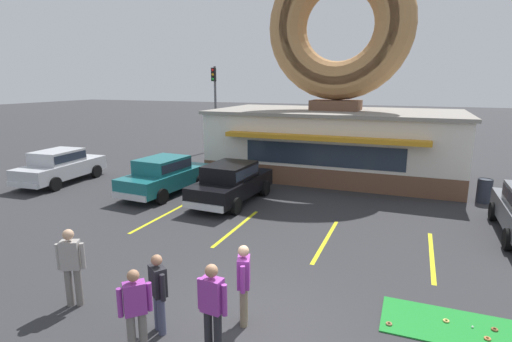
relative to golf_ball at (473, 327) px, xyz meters
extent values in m
plane|color=#2D2D30|center=(-4.14, -1.59, -0.05)|extent=(160.00, 160.00, 0.00)
cube|color=brown|center=(-5.15, 12.41, 0.40)|extent=(12.00, 6.00, 0.90)
cube|color=silver|center=(-5.15, 12.41, 2.00)|extent=(12.00, 6.00, 2.30)
cube|color=gray|center=(-5.15, 12.41, 3.23)|extent=(12.30, 6.30, 0.16)
cube|color=orange|center=(-5.15, 9.11, 2.30)|extent=(9.00, 0.60, 0.20)
cube|color=#232D3D|center=(-5.15, 9.40, 1.50)|extent=(7.20, 0.03, 1.00)
cube|color=brown|center=(-5.15, 12.41, 3.56)|extent=(2.40, 1.80, 0.50)
torus|color=#B27F4C|center=(-5.15, 12.41, 7.36)|extent=(7.10, 1.90, 7.10)
torus|color=#9E6B42|center=(-5.15, 11.99, 7.36)|extent=(6.25, 1.05, 6.24)
cube|color=#1E842D|center=(0.57, -0.08, -0.04)|extent=(4.56, 1.37, 0.03)
torus|color=#D17F47|center=(0.22, -0.30, 0.00)|extent=(0.13, 0.13, 0.04)
torus|color=#A5724C|center=(-1.54, -0.49, 0.00)|extent=(0.13, 0.13, 0.04)
torus|color=brown|center=(0.39, 0.07, 0.00)|extent=(0.13, 0.13, 0.04)
torus|color=#E5C666|center=(-0.47, 0.04, 0.00)|extent=(0.13, 0.13, 0.04)
sphere|color=white|center=(0.00, 0.00, 0.00)|extent=(0.04, 0.04, 0.04)
cube|color=#B2B5BA|center=(-17.02, 5.89, 0.61)|extent=(2.08, 4.52, 0.68)
cube|color=#B2B5BA|center=(-17.01, 5.75, 1.25)|extent=(1.71, 2.21, 0.60)
cube|color=#232D3D|center=(-17.01, 5.75, 1.27)|extent=(1.73, 2.13, 0.36)
cube|color=silver|center=(-17.19, 8.12, 0.37)|extent=(1.67, 0.22, 0.24)
cube|color=silver|center=(-16.86, 3.67, 0.37)|extent=(1.67, 0.22, 0.24)
cylinder|color=black|center=(-18.00, 7.19, 0.27)|extent=(0.27, 0.65, 0.64)
cylinder|color=black|center=(-16.25, 7.32, 0.27)|extent=(0.27, 0.65, 0.64)
cylinder|color=black|center=(-17.80, 4.47, 0.27)|extent=(0.27, 0.65, 0.64)
cylinder|color=black|center=(-16.05, 4.60, 0.27)|extent=(0.27, 0.65, 0.64)
cylinder|color=black|center=(1.44, 7.39, 0.27)|extent=(0.23, 0.64, 0.64)
cylinder|color=black|center=(1.41, 4.66, 0.27)|extent=(0.23, 0.64, 0.64)
cube|color=#196066|center=(-11.27, 6.12, 0.61)|extent=(2.06, 4.51, 0.68)
cube|color=#196066|center=(-11.28, 5.97, 1.25)|extent=(1.70, 2.20, 0.60)
cube|color=#232D3D|center=(-11.28, 5.97, 1.27)|extent=(1.72, 2.12, 0.36)
cube|color=silver|center=(-11.11, 8.34, 0.37)|extent=(1.67, 0.22, 0.24)
cube|color=silver|center=(-11.42, 3.89, 0.37)|extent=(1.67, 0.22, 0.24)
cylinder|color=black|center=(-12.05, 7.54, 0.27)|extent=(0.26, 0.65, 0.64)
cylinder|color=black|center=(-10.30, 7.42, 0.27)|extent=(0.26, 0.65, 0.64)
cylinder|color=black|center=(-12.24, 4.82, 0.27)|extent=(0.26, 0.65, 0.64)
cylinder|color=black|center=(-10.48, 4.70, 0.27)|extent=(0.26, 0.65, 0.64)
cube|color=black|center=(-8.04, 6.05, 0.61)|extent=(1.97, 4.48, 0.68)
cube|color=black|center=(-8.05, 5.90, 1.25)|extent=(1.66, 2.17, 0.60)
cube|color=#232D3D|center=(-8.05, 5.90, 1.27)|extent=(1.68, 2.09, 0.36)
cube|color=silver|center=(-7.93, 8.28, 0.37)|extent=(1.67, 0.18, 0.24)
cube|color=silver|center=(-8.15, 3.82, 0.37)|extent=(1.67, 0.18, 0.24)
cylinder|color=black|center=(-8.86, 7.46, 0.27)|extent=(0.25, 0.65, 0.64)
cylinder|color=black|center=(-7.10, 7.37, 0.27)|extent=(0.25, 0.65, 0.64)
cylinder|color=black|center=(-8.98, 4.73, 0.27)|extent=(0.25, 0.65, 0.64)
cylinder|color=black|center=(-7.23, 4.65, 0.27)|extent=(0.25, 0.65, 0.64)
cylinder|color=#474C66|center=(-5.77, -2.26, 0.34)|extent=(0.15, 0.15, 0.79)
cylinder|color=#474C66|center=(-5.61, -2.37, 0.34)|extent=(0.15, 0.15, 0.79)
cube|color=black|center=(-5.69, -2.32, 1.03)|extent=(0.45, 0.41, 0.58)
cylinder|color=black|center=(-5.89, -2.17, 1.00)|extent=(0.10, 0.10, 0.53)
cylinder|color=black|center=(-5.48, -2.46, 1.00)|extent=(0.10, 0.10, 0.53)
sphere|color=#9E7051|center=(-5.69, -2.32, 1.45)|extent=(0.21, 0.21, 0.21)
cylinder|color=slate|center=(-5.76, -3.07, 0.35)|extent=(0.15, 0.15, 0.79)
cylinder|color=slate|center=(-5.62, -2.93, 0.35)|extent=(0.15, 0.15, 0.79)
cube|color=#8C3393|center=(-5.69, -3.00, 1.03)|extent=(0.44, 0.44, 0.58)
cylinder|color=#8C3393|center=(-5.86, -3.18, 1.00)|extent=(0.10, 0.10, 0.53)
cylinder|color=#8C3393|center=(-5.51, -2.82, 1.00)|extent=(0.10, 0.10, 0.53)
sphere|color=#9E7051|center=(-5.69, -3.00, 1.46)|extent=(0.21, 0.21, 0.21)
cylinder|color=#232328|center=(-4.31, -2.54, 0.38)|extent=(0.15, 0.15, 0.85)
cylinder|color=#232328|center=(-4.51, -2.53, 0.38)|extent=(0.15, 0.15, 0.85)
cube|color=#8C3393|center=(-4.41, -2.54, 1.11)|extent=(0.40, 0.27, 0.62)
cylinder|color=#8C3393|center=(-4.16, -2.56, 1.08)|extent=(0.10, 0.10, 0.57)
cylinder|color=#8C3393|center=(-4.66, -2.51, 1.08)|extent=(0.10, 0.10, 0.57)
sphere|color=#9E7051|center=(-4.41, -2.54, 1.57)|extent=(0.23, 0.23, 0.23)
cylinder|color=#7F7056|center=(-4.31, -1.38, 0.36)|extent=(0.15, 0.15, 0.82)
cylinder|color=#7F7056|center=(-4.24, -1.57, 0.36)|extent=(0.15, 0.15, 0.82)
cube|color=#8C3393|center=(-4.27, -1.47, 1.07)|extent=(0.35, 0.44, 0.60)
cylinder|color=#8C3393|center=(-4.36, -1.24, 1.04)|extent=(0.10, 0.10, 0.55)
cylinder|color=#8C3393|center=(-4.19, -1.71, 1.04)|extent=(0.10, 0.10, 0.55)
sphere|color=tan|center=(-4.27, -1.47, 1.52)|extent=(0.22, 0.22, 0.22)
cylinder|color=slate|center=(-7.88, -2.17, 0.38)|extent=(0.15, 0.15, 0.86)
cylinder|color=slate|center=(-8.06, -2.25, 0.38)|extent=(0.15, 0.15, 0.86)
cube|color=gray|center=(-7.97, -2.21, 1.13)|extent=(0.45, 0.38, 0.63)
cylinder|color=gray|center=(-7.74, -2.10, 1.09)|extent=(0.10, 0.10, 0.58)
cylinder|color=gray|center=(-8.19, -2.32, 1.09)|extent=(0.10, 0.10, 0.58)
sphere|color=tan|center=(-7.97, -2.21, 1.59)|extent=(0.23, 0.23, 0.23)
cylinder|color=#232833|center=(1.45, 9.70, 0.42)|extent=(0.56, 0.56, 0.95)
torus|color=black|center=(1.45, 9.70, 0.90)|extent=(0.57, 0.57, 0.05)
cylinder|color=#595B60|center=(-14.41, 17.08, 2.85)|extent=(0.16, 0.16, 5.80)
cube|color=black|center=(-14.41, 16.90, 5.20)|extent=(0.28, 0.24, 0.90)
sphere|color=red|center=(-14.41, 16.78, 5.50)|extent=(0.18, 0.18, 0.18)
sphere|color=orange|center=(-14.41, 16.78, 5.20)|extent=(0.18, 0.18, 0.18)
sphere|color=green|center=(-14.41, 16.78, 4.90)|extent=(0.18, 0.18, 0.18)
cube|color=yellow|center=(-9.63, 3.41, -0.05)|extent=(0.12, 3.60, 0.01)
cube|color=yellow|center=(-6.63, 3.41, -0.05)|extent=(0.12, 3.60, 0.01)
cube|color=yellow|center=(-3.63, 3.41, -0.05)|extent=(0.12, 3.60, 0.01)
cube|color=yellow|center=(-0.63, 3.41, -0.05)|extent=(0.12, 3.60, 0.01)
camera|label=1|loc=(-1.40, -8.08, 4.72)|focal=28.00mm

